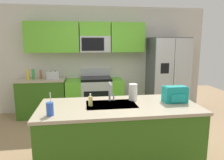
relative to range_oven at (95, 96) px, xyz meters
The scene contains 15 objects.
ground_plane 1.88m from the range_oven, 81.11° to the right, with size 9.00×9.00×0.00m, color #997A56.
kitchen_wall_unit 1.08m from the range_oven, 63.60° to the left, with size 5.20×0.43×2.60m.
back_counter 1.24m from the range_oven, behind, with size 1.10×0.63×0.90m.
range_oven is the anchor object (origin of this frame).
refrigerator 1.88m from the range_oven, ahead, with size 0.90×0.76×1.85m.
island_counter 2.27m from the range_oven, 84.90° to the right, with size 2.15×0.95×0.90m.
toaster 1.10m from the range_oven, behind, with size 0.28×0.16×0.18m.
pepper_mill 1.36m from the range_oven, behind, with size 0.05×0.05×0.20m, color brown.
bottle_yellow 1.62m from the range_oven, behind, with size 0.06×0.06×0.23m, color yellow.
bottle_green 1.51m from the range_oven, behind, with size 0.06×0.06×0.23m, color green.
sink_faucet 2.16m from the range_oven, 87.01° to the right, with size 0.09×0.22×0.28m.
drink_cup_blue 2.68m from the range_oven, 104.60° to the right, with size 0.08×0.08×0.27m.
soap_dispenser 2.31m from the range_oven, 94.64° to the right, with size 0.06×0.06×0.17m.
paper_towel_roll 2.17m from the range_oven, 77.68° to the right, with size 0.12×0.12×0.24m, color white.
backpack 2.51m from the range_oven, 65.53° to the right, with size 0.32×0.22×0.23m.
Camera 1 is at (-0.56, -3.10, 1.74)m, focal length 33.06 mm.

